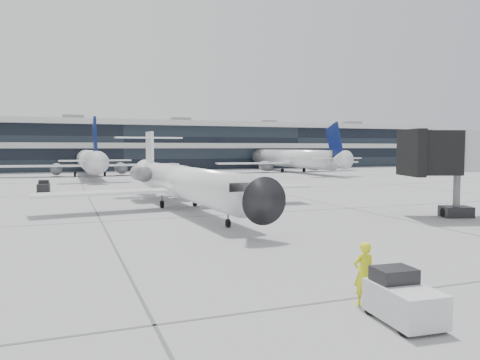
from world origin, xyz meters
name	(u,v)px	position (x,y,z in m)	size (l,w,h in m)	color
ground	(238,214)	(0.00, 0.00, 0.00)	(220.00, 220.00, 0.00)	#9B9B9E
terminal	(118,148)	(0.00, 82.00, 5.00)	(170.00, 22.00, 10.00)	black
bg_jet_center	(89,176)	(-8.00, 55.00, 0.00)	(32.00, 40.00, 9.60)	white
bg_jet_right	(289,172)	(32.00, 55.00, 0.00)	(32.00, 40.00, 9.60)	white
regional_jet	(182,181)	(-3.13, 4.85, 2.31)	(23.44, 29.25, 6.75)	white
ramp_worker	(364,273)	(-3.34, -20.64, 1.03)	(0.75, 0.49, 2.07)	#F5FF1A
baggage_tug	(403,299)	(-3.15, -22.28, 0.67)	(1.57, 2.45, 1.49)	silver
traffic_cone	(184,194)	(-0.76, 13.70, 0.30)	(0.51, 0.51, 0.62)	#EF510C
far_tug	(44,187)	(-14.50, 24.01, 0.62)	(1.37, 2.23, 1.39)	black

